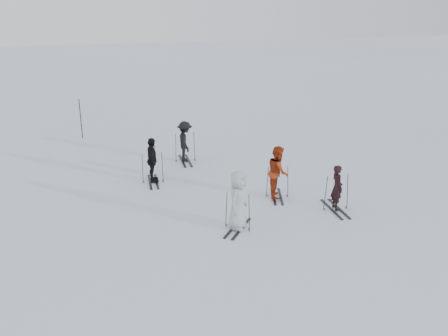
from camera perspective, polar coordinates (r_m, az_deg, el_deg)
name	(u,v)px	position (r m, az deg, el deg)	size (l,w,h in m)	color
ground	(232,204)	(17.65, 0.90, -4.10)	(120.00, 120.00, 0.00)	silver
skier_near_dark	(337,188)	(17.33, 12.78, -2.25)	(0.57, 0.38, 1.57)	black
skier_red	(278,172)	(18.00, 6.18, -0.50)	(0.92, 0.72, 1.89)	#9C2F11
skier_grey	(238,201)	(15.49, 1.59, -3.77)	(0.93, 0.60, 1.89)	#B1B7BB
skier_uphill_left	(152,161)	(19.52, -8.21, 0.82)	(1.04, 0.43, 1.77)	black
skier_uphill_far	(185,142)	(21.84, -4.48, 2.99)	(1.14, 0.66, 1.77)	black
skis_near_dark	(337,192)	(17.37, 12.74, -2.67)	(0.95, 1.79, 1.31)	black
skis_red	(278,181)	(18.12, 6.14, -1.52)	(0.88, 1.65, 1.21)	black
skis_grey	(238,210)	(15.62, 1.58, -4.87)	(0.90, 1.70, 1.24)	black
skis_uphill_left	(152,167)	(19.60, -8.17, 0.11)	(0.91, 1.72, 1.25)	black
skis_uphill_far	(185,147)	(21.90, -4.47, 2.44)	(0.97, 1.83, 1.33)	black
piste_marker	(81,119)	(26.38, -16.06, 5.45)	(0.04, 0.04, 2.02)	black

